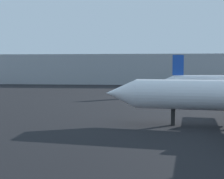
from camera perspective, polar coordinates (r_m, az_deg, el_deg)
terminal_building at (r=130.43m, az=0.60°, el=3.66°), size 92.74×18.19×11.81m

